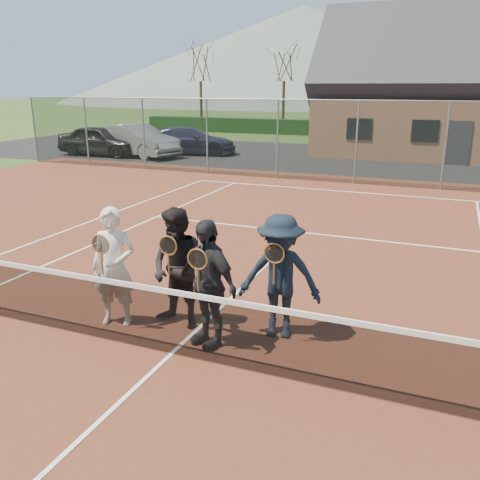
{
  "coord_description": "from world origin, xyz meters",
  "views": [
    {
      "loc": [
        3.17,
        -5.28,
        3.48
      ],
      "look_at": [
        0.38,
        1.5,
        1.25
      ],
      "focal_mm": 38.0,
      "sensor_mm": 36.0,
      "label": 1
    }
  ],
  "objects_px": {
    "car_b": "(137,141)",
    "clubhouse": "(477,75)",
    "player_c": "(207,283)",
    "car_c": "(190,141)",
    "player_d": "(280,277)",
    "car_a": "(101,141)",
    "player_b": "(179,268)",
    "tennis_net": "(170,319)",
    "player_a": "(114,267)"
  },
  "relations": [
    {
      "from": "player_a",
      "to": "tennis_net",
      "type": "bearing_deg",
      "value": -22.94
    },
    {
      "from": "car_a",
      "to": "car_c",
      "type": "relative_size",
      "value": 0.92
    },
    {
      "from": "clubhouse",
      "to": "player_b",
      "type": "bearing_deg",
      "value": -100.56
    },
    {
      "from": "car_b",
      "to": "clubhouse",
      "type": "bearing_deg",
      "value": -50.08
    },
    {
      "from": "tennis_net",
      "to": "player_c",
      "type": "distance_m",
      "value": 0.69
    },
    {
      "from": "player_b",
      "to": "car_a",
      "type": "bearing_deg",
      "value": 130.12
    },
    {
      "from": "tennis_net",
      "to": "player_d",
      "type": "distance_m",
      "value": 1.63
    },
    {
      "from": "car_a",
      "to": "player_b",
      "type": "xyz_separation_m",
      "value": [
        13.29,
        -15.78,
        0.15
      ]
    },
    {
      "from": "clubhouse",
      "to": "player_a",
      "type": "height_order",
      "value": "clubhouse"
    },
    {
      "from": "player_b",
      "to": "player_c",
      "type": "relative_size",
      "value": 1.0
    },
    {
      "from": "car_b",
      "to": "clubhouse",
      "type": "xyz_separation_m",
      "value": [
        15.71,
        6.97,
        3.18
      ]
    },
    {
      "from": "car_b",
      "to": "player_a",
      "type": "xyz_separation_m",
      "value": [
        10.48,
        -16.5,
        0.11
      ]
    },
    {
      "from": "player_a",
      "to": "player_d",
      "type": "relative_size",
      "value": 1.0
    },
    {
      "from": "car_a",
      "to": "player_d",
      "type": "distance_m",
      "value": 21.44
    },
    {
      "from": "player_c",
      "to": "clubhouse",
      "type": "bearing_deg",
      "value": 81.11
    },
    {
      "from": "car_c",
      "to": "tennis_net",
      "type": "distance_m",
      "value": 21.17
    },
    {
      "from": "player_b",
      "to": "player_d",
      "type": "height_order",
      "value": "same"
    },
    {
      "from": "car_a",
      "to": "clubhouse",
      "type": "distance_m",
      "value": 19.37
    },
    {
      "from": "player_c",
      "to": "player_b",
      "type": "bearing_deg",
      "value": 150.66
    },
    {
      "from": "car_b",
      "to": "player_b",
      "type": "distance_m",
      "value": 19.79
    },
    {
      "from": "tennis_net",
      "to": "player_c",
      "type": "xyz_separation_m",
      "value": [
        0.32,
        0.47,
        0.38
      ]
    },
    {
      "from": "player_b",
      "to": "player_c",
      "type": "bearing_deg",
      "value": -29.34
    },
    {
      "from": "tennis_net",
      "to": "player_d",
      "type": "relative_size",
      "value": 6.49
    },
    {
      "from": "player_a",
      "to": "player_d",
      "type": "height_order",
      "value": "same"
    },
    {
      "from": "player_a",
      "to": "player_b",
      "type": "bearing_deg",
      "value": 19.12
    },
    {
      "from": "car_b",
      "to": "player_d",
      "type": "distance_m",
      "value": 20.49
    },
    {
      "from": "car_c",
      "to": "player_c",
      "type": "bearing_deg",
      "value": -164.29
    },
    {
      "from": "player_a",
      "to": "player_d",
      "type": "xyz_separation_m",
      "value": [
        2.38,
        0.56,
        -0.0
      ]
    },
    {
      "from": "car_c",
      "to": "player_b",
      "type": "bearing_deg",
      "value": -165.4
    },
    {
      "from": "player_d",
      "to": "player_c",
      "type": "bearing_deg",
      "value": -144.22
    },
    {
      "from": "tennis_net",
      "to": "player_b",
      "type": "xyz_separation_m",
      "value": [
        -0.32,
        0.83,
        0.38
      ]
    },
    {
      "from": "car_b",
      "to": "tennis_net",
      "type": "distance_m",
      "value": 20.66
    },
    {
      "from": "player_a",
      "to": "player_c",
      "type": "relative_size",
      "value": 1.0
    },
    {
      "from": "car_b",
      "to": "player_c",
      "type": "height_order",
      "value": "player_c"
    },
    {
      "from": "car_c",
      "to": "player_b",
      "type": "height_order",
      "value": "player_b"
    },
    {
      "from": "car_c",
      "to": "clubhouse",
      "type": "height_order",
      "value": "clubhouse"
    },
    {
      "from": "car_c",
      "to": "player_d",
      "type": "bearing_deg",
      "value": -161.47
    },
    {
      "from": "tennis_net",
      "to": "player_d",
      "type": "xyz_separation_m",
      "value": [
        1.16,
        1.08,
        0.38
      ]
    },
    {
      "from": "car_c",
      "to": "clubhouse",
      "type": "distance_m",
      "value": 14.94
    },
    {
      "from": "clubhouse",
      "to": "player_b",
      "type": "height_order",
      "value": "clubhouse"
    },
    {
      "from": "car_b",
      "to": "player_c",
      "type": "xyz_separation_m",
      "value": [
        12.03,
        -16.55,
        0.11
      ]
    },
    {
      "from": "car_c",
      "to": "player_c",
      "type": "distance_m",
      "value": 20.9
    },
    {
      "from": "player_a",
      "to": "player_d",
      "type": "bearing_deg",
      "value": 13.16
    },
    {
      "from": "car_b",
      "to": "tennis_net",
      "type": "relative_size",
      "value": 0.42
    },
    {
      "from": "player_b",
      "to": "player_c",
      "type": "xyz_separation_m",
      "value": [
        0.64,
        -0.36,
        0.0
      ]
    },
    {
      "from": "car_b",
      "to": "car_c",
      "type": "bearing_deg",
      "value": -32.51
    },
    {
      "from": "clubhouse",
      "to": "player_a",
      "type": "xyz_separation_m",
      "value": [
        -5.23,
        -23.48,
        -3.07
      ]
    },
    {
      "from": "clubhouse",
      "to": "player_c",
      "type": "relative_size",
      "value": 8.67
    },
    {
      "from": "car_a",
      "to": "clubhouse",
      "type": "bearing_deg",
      "value": -69.01
    },
    {
      "from": "player_b",
      "to": "player_c",
      "type": "distance_m",
      "value": 0.73
    }
  ]
}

